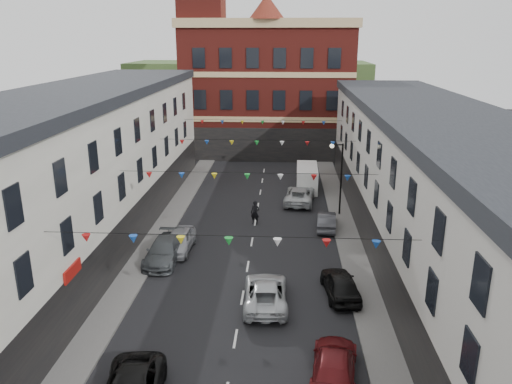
% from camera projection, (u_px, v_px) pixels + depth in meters
% --- Properties ---
extents(ground, '(160.00, 160.00, 0.00)m').
position_uv_depth(ground, '(242.00, 298.00, 28.01)').
color(ground, black).
rests_on(ground, ground).
extents(pavement_left, '(1.80, 64.00, 0.15)m').
position_uv_depth(pavement_left, '(132.00, 277.00, 30.28)').
color(pavement_left, '#605E5B').
rests_on(pavement_left, ground).
extents(pavement_right, '(1.80, 64.00, 0.15)m').
position_uv_depth(pavement_right, '(361.00, 283.00, 29.51)').
color(pavement_right, '#605E5B').
rests_on(pavement_right, ground).
extents(terrace_left, '(8.40, 56.00, 10.70)m').
position_uv_depth(terrace_left, '(35.00, 198.00, 28.04)').
color(terrace_left, beige).
rests_on(terrace_left, ground).
extents(terrace_right, '(8.40, 56.00, 9.70)m').
position_uv_depth(terrace_right, '(461.00, 215.00, 26.86)').
color(terrace_right, '#B7B3AB').
rests_on(terrace_right, ground).
extents(civic_building, '(20.60, 13.30, 18.50)m').
position_uv_depth(civic_building, '(268.00, 87.00, 61.77)').
color(civic_building, maroon).
rests_on(civic_building, ground).
extents(clock_tower, '(5.60, 5.60, 30.00)m').
position_uv_depth(clock_tower, '(202.00, 29.00, 57.37)').
color(clock_tower, maroon).
rests_on(clock_tower, ground).
extents(distant_hill, '(40.00, 14.00, 10.00)m').
position_uv_depth(distant_hill, '(250.00, 92.00, 85.86)').
color(distant_hill, '#334F24').
rests_on(distant_hill, ground).
extents(street_lamp, '(1.10, 0.36, 6.00)m').
position_uv_depth(street_lamp, '(338.00, 169.00, 39.83)').
color(street_lamp, black).
rests_on(street_lamp, ground).
extents(car_left_d, '(2.08, 5.02, 1.45)m').
position_uv_depth(car_left_d, '(164.00, 251.00, 32.42)').
color(car_left_d, '#464B4E').
rests_on(car_left_d, ground).
extents(car_left_e, '(1.88, 4.39, 1.48)m').
position_uv_depth(car_left_e, '(179.00, 240.00, 34.00)').
color(car_left_e, '#909398').
rests_on(car_left_e, ground).
extents(car_right_c, '(2.49, 4.83, 1.34)m').
position_uv_depth(car_right_c, '(334.00, 364.00, 21.24)').
color(car_right_c, maroon).
rests_on(car_right_c, ground).
extents(car_right_d, '(2.20, 4.46, 1.46)m').
position_uv_depth(car_right_d, '(341.00, 284.00, 27.99)').
color(car_right_d, black).
rests_on(car_right_d, ground).
extents(car_right_e, '(1.68, 4.02, 1.29)m').
position_uv_depth(car_right_e, '(326.00, 221.00, 37.92)').
color(car_right_e, '#47484F').
rests_on(car_right_e, ground).
extents(car_right_f, '(2.97, 5.46, 1.45)m').
position_uv_depth(car_right_f, '(300.00, 195.00, 43.84)').
color(car_right_f, silver).
rests_on(car_right_f, ground).
extents(moving_car, '(2.51, 5.11, 1.40)m').
position_uv_depth(moving_car, '(266.00, 293.00, 27.15)').
color(moving_car, silver).
rests_on(moving_car, ground).
extents(white_van, '(2.04, 5.08, 2.23)m').
position_uv_depth(white_van, '(307.00, 178.00, 47.80)').
color(white_van, white).
rests_on(white_van, ground).
extents(pedestrian, '(0.79, 0.63, 1.90)m').
position_uv_depth(pedestrian, '(255.00, 213.00, 38.76)').
color(pedestrian, black).
rests_on(pedestrian, ground).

